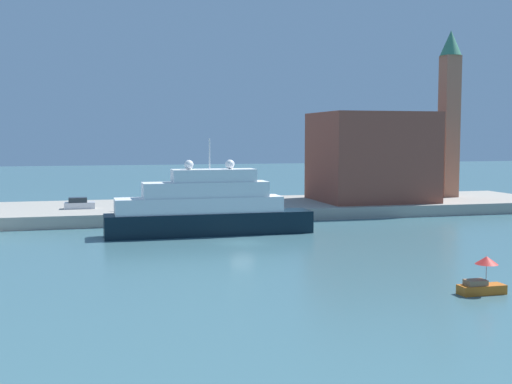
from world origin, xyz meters
TOP-DOWN VIEW (x-y plane):
  - ground at (0.00, 0.00)m, footprint 400.00×400.00m
  - quay_dock at (0.00, 26.33)m, footprint 110.00×20.65m
  - large_yacht at (-2.62, 7.11)m, footprint 24.50×4.18m
  - small_motorboat at (11.76, -27.11)m, footprint 3.50×1.68m
  - harbor_building at (26.43, 25.02)m, footprint 16.60×14.77m
  - bell_tower at (41.33, 27.67)m, footprint 3.46×3.46m
  - parked_car at (-17.34, 24.41)m, footprint 4.11×1.90m
  - person_figure at (-12.31, 19.70)m, footprint 0.36×0.36m
  - mooring_bollard at (6.35, 16.85)m, footprint 0.48×0.48m

SIDE VIEW (x-z plane):
  - ground at x=0.00m, z-range 0.00..0.00m
  - quay_dock at x=0.00m, z-range 0.00..1.66m
  - small_motorboat at x=11.76m, z-range -0.32..2.48m
  - mooring_bollard at x=6.35m, z-range 1.66..2.32m
  - parked_car at x=-17.34m, z-range 1.55..3.10m
  - person_figure at x=-12.31m, z-range 1.60..3.18m
  - large_yacht at x=-2.62m, z-range -2.60..8.75m
  - harbor_building at x=26.43m, z-range 1.66..15.23m
  - bell_tower at x=41.33m, z-range 2.73..29.73m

